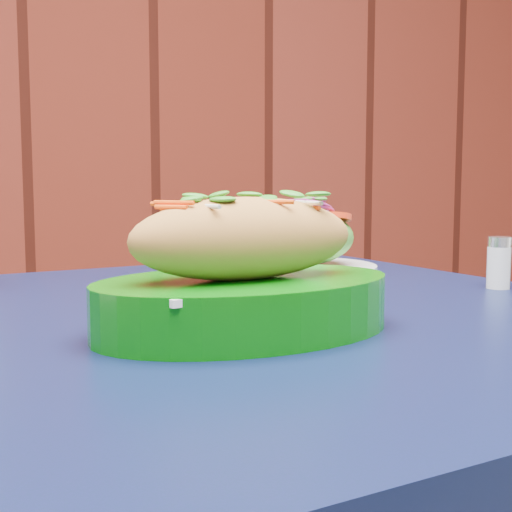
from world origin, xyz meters
name	(u,v)px	position (x,y,z in m)	size (l,w,h in m)	color
brick_wall	(21,2)	(0.00, 2.97, 1.40)	(4.90, 0.04, 2.80)	#591B10
cafe_table	(239,394)	(0.09, 1.37, 0.66)	(0.91, 0.91, 0.75)	black
banh_mi_basket	(245,278)	(0.06, 1.27, 0.80)	(0.29, 0.21, 0.12)	#056308
salad_plate	(303,243)	(0.27, 1.60, 0.79)	(0.21, 0.21, 0.11)	white
salt_shaker	(499,263)	(0.43, 1.38, 0.78)	(0.03, 0.03, 0.06)	white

